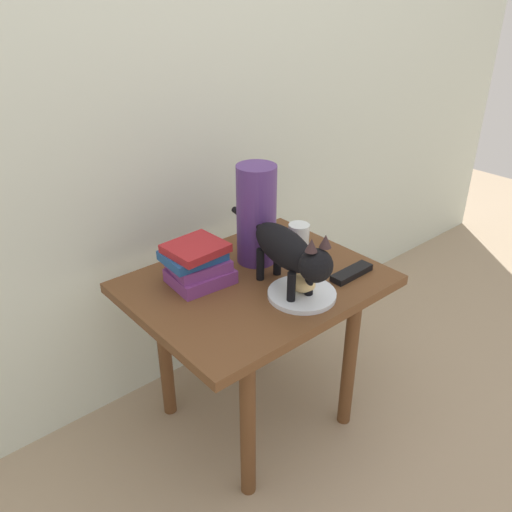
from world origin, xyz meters
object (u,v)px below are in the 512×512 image
object	(u,v)px
plate	(302,294)
cat	(290,251)
bread_roll	(302,283)
green_vase	(256,215)
book_stack	(197,264)
tv_remote	(352,273)
side_table	(256,303)
candle_jar	(299,238)

from	to	relation	value
plate	cat	size ratio (longest dim) A/B	0.41
bread_roll	cat	distance (m)	0.10
bread_roll	green_vase	distance (m)	0.27
book_stack	tv_remote	bearing A→B (deg)	-36.29
side_table	book_stack	distance (m)	0.22
side_table	green_vase	distance (m)	0.27
green_vase	candle_jar	bearing A→B (deg)	-9.77
bread_roll	book_stack	bearing A→B (deg)	125.50
bread_roll	tv_remote	world-z (taller)	bread_roll
candle_jar	side_table	bearing A→B (deg)	-164.83
cat	candle_jar	distance (m)	0.30
cat	book_stack	world-z (taller)	cat
bread_roll	candle_jar	world-z (taller)	candle_jar
cat	book_stack	xyz separation A→B (m)	(-0.16, 0.22, -0.07)
cat	tv_remote	size ratio (longest dim) A/B	3.17
plate	green_vase	xyz separation A→B (m)	(0.04, 0.25, 0.15)
plate	bread_roll	xyz separation A→B (m)	(0.00, 0.01, 0.03)
candle_jar	book_stack	bearing A→B (deg)	174.48
bread_roll	candle_jar	bearing A→B (deg)	46.93
cat	tv_remote	world-z (taller)	cat
green_vase	plate	bearing A→B (deg)	-99.99
side_table	plate	world-z (taller)	plate
plate	tv_remote	world-z (taller)	tv_remote
side_table	plate	distance (m)	0.18
side_table	tv_remote	distance (m)	0.30
side_table	bread_roll	bearing A→B (deg)	-74.32
green_vase	candle_jar	size ratio (longest dim) A/B	3.68
plate	green_vase	world-z (taller)	green_vase
bread_roll	book_stack	xyz separation A→B (m)	(-0.18, 0.25, 0.02)
book_stack	plate	bearing A→B (deg)	-55.66
book_stack	candle_jar	xyz separation A→B (m)	(0.38, -0.04, -0.02)
plate	bread_roll	world-z (taller)	bread_roll
bread_roll	green_vase	xyz separation A→B (m)	(0.04, 0.24, 0.12)
candle_jar	cat	bearing A→B (deg)	-140.43
bread_roll	book_stack	distance (m)	0.31
cat	book_stack	bearing A→B (deg)	126.79
plate	cat	distance (m)	0.13
bread_roll	tv_remote	size ratio (longest dim) A/B	0.53
candle_jar	tv_remote	bearing A→B (deg)	-91.87
book_stack	bread_roll	bearing A→B (deg)	-54.50
green_vase	tv_remote	world-z (taller)	green_vase
plate	candle_jar	xyz separation A→B (m)	(0.20, 0.22, 0.03)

